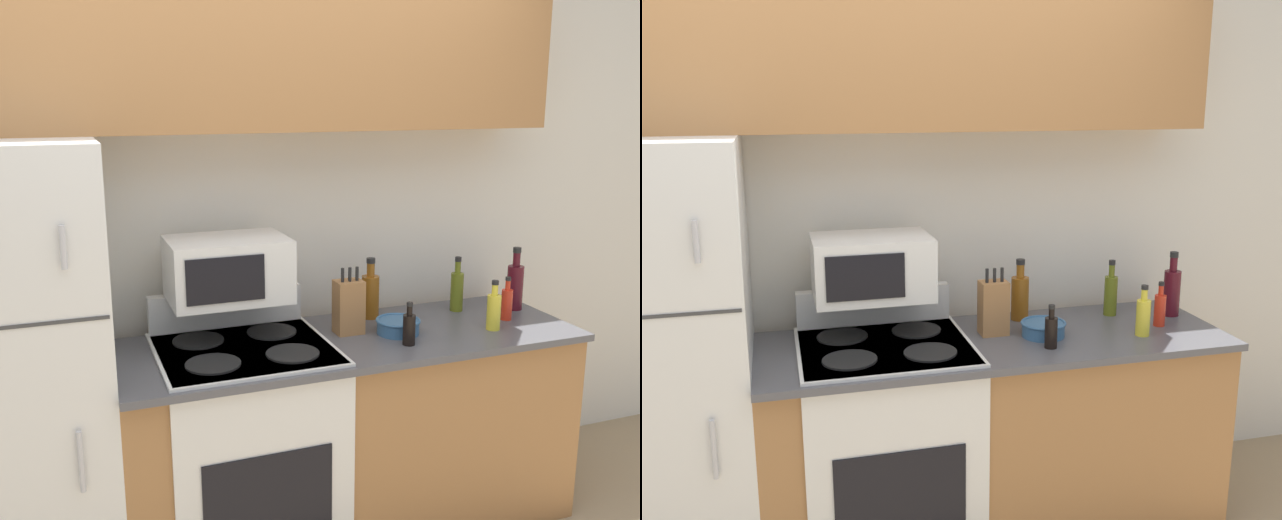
{
  "view_description": "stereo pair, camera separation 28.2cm",
  "coord_description": "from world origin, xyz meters",
  "views": [
    {
      "loc": [
        -0.76,
        -2.32,
        1.9
      ],
      "look_at": [
        0.23,
        0.28,
        1.25
      ],
      "focal_mm": 40.0,
      "sensor_mm": 36.0,
      "label": 1
    },
    {
      "loc": [
        -0.5,
        -2.41,
        1.9
      ],
      "look_at": [
        0.23,
        0.28,
        1.25
      ],
      "focal_mm": 40.0,
      "sensor_mm": 36.0,
      "label": 2
    }
  ],
  "objects": [
    {
      "name": "bowl",
      "position": [
        0.58,
        0.27,
        0.93
      ],
      "size": [
        0.19,
        0.19,
        0.06
      ],
      "color": "#335B84",
      "rests_on": "lower_cabinets"
    },
    {
      "name": "bottle_whiskey",
      "position": [
        0.56,
        0.52,
        1.01
      ],
      "size": [
        0.08,
        0.08,
        0.28
      ],
      "color": "brown",
      "rests_on": "lower_cabinets"
    },
    {
      "name": "stove",
      "position": [
        -0.09,
        0.3,
        0.47
      ],
      "size": [
        0.7,
        0.65,
        1.07
      ],
      "color": "silver",
      "rests_on": "ground_plane"
    },
    {
      "name": "microwave",
      "position": [
        -0.12,
        0.44,
        1.2
      ],
      "size": [
        0.48,
        0.34,
        0.26
      ],
      "color": "silver",
      "rests_on": "stove"
    },
    {
      "name": "wall_back",
      "position": [
        0.0,
        0.75,
        1.27
      ],
      "size": [
        8.0,
        0.05,
        2.55
      ],
      "color": "silver",
      "rests_on": "ground_plane"
    },
    {
      "name": "refrigerator",
      "position": [
        -0.98,
        0.36,
        0.87
      ],
      "size": [
        0.75,
        0.74,
        1.75
      ],
      "color": "silver",
      "rests_on": "ground_plane"
    },
    {
      "name": "upper_cabinets",
      "position": [
        0.0,
        0.56,
        2.07
      ],
      "size": [
        2.72,
        0.33,
        0.64
      ],
      "color": "#9E6B3D",
      "rests_on": "refrigerator"
    },
    {
      "name": "bottle_soy_sauce",
      "position": [
        0.56,
        0.13,
        0.97
      ],
      "size": [
        0.05,
        0.05,
        0.18
      ],
      "color": "black",
      "rests_on": "lower_cabinets"
    },
    {
      "name": "lower_cabinets",
      "position": [
        0.38,
        0.32,
        0.45
      ],
      "size": [
        1.97,
        0.67,
        0.9
      ],
      "color": "#9E6B3D",
      "rests_on": "ground_plane"
    },
    {
      "name": "knife_block",
      "position": [
        0.38,
        0.36,
        1.01
      ],
      "size": [
        0.12,
        0.09,
        0.29
      ],
      "color": "#9E6B3D",
      "rests_on": "lower_cabinets"
    },
    {
      "name": "bottle_wine_red",
      "position": [
        1.26,
        0.39,
        1.01
      ],
      "size": [
        0.08,
        0.08,
        0.3
      ],
      "color": "#470F19",
      "rests_on": "lower_cabinets"
    },
    {
      "name": "bottle_olive_oil",
      "position": [
        0.99,
        0.47,
        1.0
      ],
      "size": [
        0.06,
        0.06,
        0.26
      ],
      "color": "#5B6619",
      "rests_on": "lower_cabinets"
    },
    {
      "name": "bottle_hot_sauce",
      "position": [
        1.13,
        0.27,
        0.97
      ],
      "size": [
        0.05,
        0.05,
        0.2
      ],
      "color": "red",
      "rests_on": "lower_cabinets"
    },
    {
      "name": "bottle_cooking_spray",
      "position": [
        0.99,
        0.17,
        0.98
      ],
      "size": [
        0.06,
        0.06,
        0.22
      ],
      "color": "gold",
      "rests_on": "lower_cabinets"
    }
  ]
}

